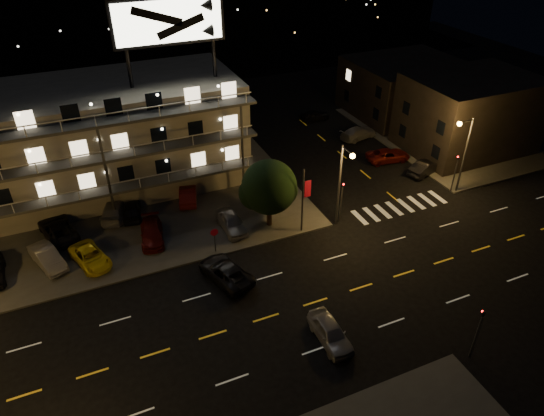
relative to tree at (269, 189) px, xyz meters
name	(u,v)px	position (x,y,z in m)	size (l,w,h in m)	color
ground	(291,310)	(-2.68, -10.43, -3.95)	(140.00, 140.00, 0.00)	black
curb_nw	(68,212)	(-16.68, 9.57, -3.88)	(44.00, 24.00, 0.15)	#3C3C39
curb_ne	(439,134)	(27.32, 9.57, -3.88)	(16.00, 24.00, 0.15)	#3C3C39
motel	(97,138)	(-12.63, 13.45, 1.39)	(28.00, 13.80, 18.10)	#9B9487
side_bldg_front	(469,114)	(27.31, 5.57, 0.30)	(14.06, 10.00, 8.50)	black
side_bldg_back	(404,87)	(27.31, 17.57, -0.45)	(14.06, 12.00, 7.00)	black
streetlight_nc	(342,178)	(5.82, -2.50, 1.01)	(0.44, 1.92, 8.00)	#2D2D30
streetlight_ne	(464,148)	(19.45, -2.13, 1.01)	(1.92, 0.44, 8.00)	#2D2D30
signal_nw	(342,197)	(6.32, -1.94, -1.38)	(0.20, 0.27, 4.60)	#2D2D30
signal_sw	(478,329)	(6.32, -18.93, -1.38)	(0.20, 0.27, 4.60)	#2D2D30
signal_ne	(456,169)	(19.31, -1.93, -1.38)	(0.27, 0.20, 4.60)	#2D2D30
banner_north	(304,199)	(2.40, -2.03, -0.52)	(0.83, 0.16, 6.40)	#2D2D30
stop_sign	(215,236)	(-5.68, -1.86, -2.24)	(0.91, 0.11, 2.61)	#2D2D30
tree	(269,189)	(0.00, 0.00, 0.00)	(5.08, 4.89, 6.40)	black
lot_car_1	(47,257)	(-18.67, 1.90, -3.07)	(1.56, 4.47, 1.47)	gray
lot_car_2	(90,257)	(-15.48, 0.74, -3.16)	(2.12, 4.59, 1.28)	yellow
lot_car_3	(152,233)	(-10.21, 1.96, -3.13)	(1.89, 4.65, 1.35)	#61120D
lot_car_4	(232,222)	(-3.35, 0.62, -3.05)	(1.78, 4.43, 1.51)	gray
lot_car_6	(58,229)	(-17.66, 5.70, -3.05)	(2.49, 5.41, 1.50)	black
lot_car_7	(114,209)	(-12.65, 6.99, -3.08)	(2.03, 4.99, 1.45)	gray
lot_car_8	(131,209)	(-11.18, 6.40, -3.08)	(1.69, 4.21, 1.43)	black
lot_car_9	(188,193)	(-5.63, 6.93, -3.05)	(1.59, 4.57, 1.50)	#61120D
side_car_0	(426,167)	(19.27, 2.18, -3.21)	(1.58, 4.52, 1.49)	black
side_car_1	(388,155)	(17.33, 6.26, -3.27)	(2.27, 4.93, 1.37)	#61120D
side_car_2	(358,133)	(17.37, 12.64, -3.23)	(2.02, 4.96, 1.44)	gray
side_car_3	(314,115)	(15.04, 19.76, -3.28)	(1.59, 3.96, 1.35)	black
road_car_east	(330,332)	(-1.47, -14.02, -3.22)	(1.73, 4.31, 1.47)	gray
road_car_west	(226,272)	(-5.97, -5.33, -3.22)	(2.41, 5.23, 1.45)	black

